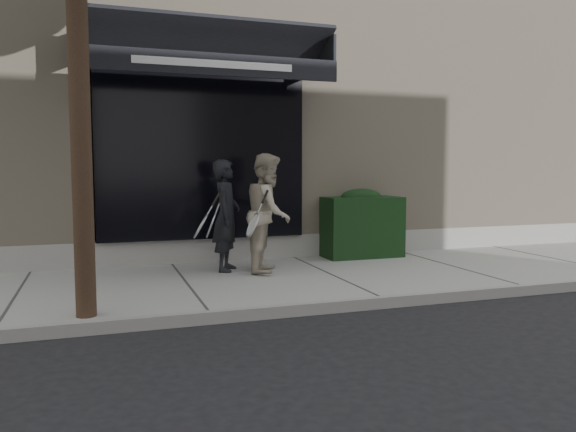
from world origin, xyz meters
name	(u,v)px	position (x,y,z in m)	size (l,w,h in m)	color
ground	(329,282)	(0.00, 0.00, 0.00)	(80.00, 80.00, 0.00)	black
sidewalk	(329,278)	(0.00, 0.00, 0.06)	(20.00, 3.00, 0.12)	gray
curb	(382,302)	(0.00, -1.55, 0.07)	(20.00, 0.10, 0.14)	gray
building_facade	(241,116)	(-0.01, 4.96, 2.74)	(14.30, 8.04, 5.64)	#BDAC90
hedge	(361,224)	(1.10, 1.25, 0.66)	(1.30, 0.70, 1.14)	black
pedestrian_front	(226,216)	(-1.32, 0.68, 0.92)	(0.83, 0.84, 1.60)	black
pedestrian_back	(269,213)	(-0.76, 0.44, 0.96)	(0.91, 1.01, 1.69)	#AFA28C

